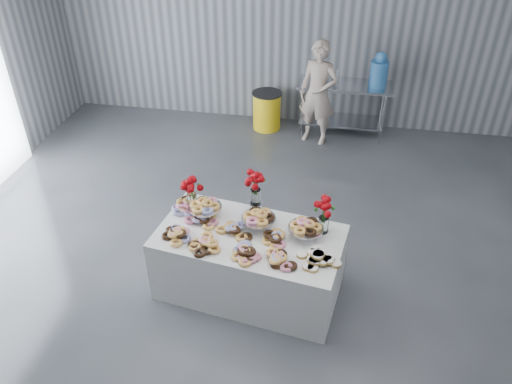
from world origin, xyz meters
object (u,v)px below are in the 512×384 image
display_table (250,262)px  prep_table (343,100)px  trash_barrel (267,110)px  water_jug (379,71)px  person (318,93)px

display_table → prep_table: bearing=77.7°
display_table → prep_table: (0.84, 3.83, 0.24)m
display_table → trash_barrel: bearing=96.4°
water_jug → prep_table: bearing=180.0°
person → trash_barrel: person is taller
display_table → person: size_ratio=1.14×
water_jug → trash_barrel: size_ratio=0.85×
water_jug → display_table: bearing=-109.3°
display_table → person: person is taller
person → display_table: bearing=-80.3°
prep_table → trash_barrel: 1.30m
prep_table → person: bearing=-143.4°
water_jug → trash_barrel: 1.95m
water_jug → trash_barrel: (-1.77, 0.00, -0.82)m
prep_table → display_table: bearing=-102.3°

